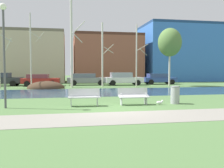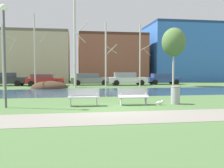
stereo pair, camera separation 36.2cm
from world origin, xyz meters
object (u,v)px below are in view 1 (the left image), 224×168
(bench_right, at_px, (133,96))
(parked_van_nearest_dark, at_px, (1,79))
(seagull, at_px, (160,102))
(parked_suv_fifth_blue, at_px, (159,78))
(streetlamp, at_px, (4,38))
(parked_sedan_second_red, at_px, (40,80))
(parked_wagon_fourth_white, at_px, (123,78))
(trash_bin, at_px, (175,95))
(parked_hatch_third_grey, at_px, (86,79))
(bench_left, at_px, (84,97))

(bench_right, xyz_separation_m, parked_van_nearest_dark, (-10.92, 16.95, 0.32))
(seagull, height_order, parked_suv_fifth_blue, parked_suv_fifth_blue)
(streetlamp, bearing_deg, parked_suv_fifth_blue, 49.68)
(seagull, height_order, parked_sedan_second_red, parked_sedan_second_red)
(seagull, xyz_separation_m, parked_sedan_second_red, (-7.82, 16.24, 0.59))
(seagull, xyz_separation_m, parked_wagon_fourth_white, (1.78, 16.14, 0.67))
(trash_bin, xyz_separation_m, parked_wagon_fourth_white, (0.83, 15.90, 0.30))
(parked_hatch_third_grey, bearing_deg, bench_left, -94.66)
(bench_left, bearing_deg, streetlamp, -179.92)
(parked_sedan_second_red, height_order, parked_hatch_third_grey, parked_hatch_third_grey)
(parked_sedan_second_red, relative_size, parked_suv_fifth_blue, 1.00)
(bench_left, height_order, bench_right, same)
(seagull, bearing_deg, trash_bin, 14.24)
(bench_left, bearing_deg, bench_right, 0.00)
(bench_right, xyz_separation_m, parked_sedan_second_red, (-6.47, 15.94, 0.25))
(parked_van_nearest_dark, bearing_deg, parked_sedan_second_red, -12.83)
(seagull, xyz_separation_m, parked_suv_fifth_blue, (6.69, 17.20, 0.60))
(bench_left, height_order, streetlamp, streetlamp)
(bench_right, relative_size, parked_sedan_second_red, 0.39)
(bench_left, height_order, trash_bin, trash_bin)
(parked_suv_fifth_blue, bearing_deg, streetlamp, -130.32)
(parked_wagon_fourth_white, bearing_deg, parked_sedan_second_red, 179.40)
(bench_right, bearing_deg, parked_wagon_fourth_white, 78.83)
(bench_right, xyz_separation_m, parked_hatch_third_grey, (-1.21, 16.71, 0.28))
(parked_suv_fifth_blue, bearing_deg, parked_hatch_third_grey, -178.85)
(bench_left, height_order, parked_sedan_second_red, parked_sedan_second_red)
(parked_van_nearest_dark, height_order, parked_suv_fifth_blue, parked_van_nearest_dark)
(bench_left, xyz_separation_m, parked_wagon_fourth_white, (5.70, 15.84, 0.33))
(parked_wagon_fourth_white, bearing_deg, parked_van_nearest_dark, 175.46)
(seagull, height_order, parked_wagon_fourth_white, parked_wagon_fourth_white)
(streetlamp, distance_m, parked_hatch_third_grey, 17.67)
(seagull, xyz_separation_m, parked_hatch_third_grey, (-2.55, 17.01, 0.62))
(bench_left, distance_m, parked_hatch_third_grey, 16.77)
(bench_right, relative_size, trash_bin, 1.70)
(parked_wagon_fourth_white, bearing_deg, bench_left, -109.78)
(trash_bin, relative_size, parked_wagon_fourth_white, 0.21)
(parked_hatch_third_grey, distance_m, parked_suv_fifth_blue, 9.24)
(bench_left, relative_size, parked_van_nearest_dark, 0.36)
(parked_sedan_second_red, bearing_deg, parked_hatch_third_grey, 8.34)
(trash_bin, relative_size, parked_suv_fifth_blue, 0.23)
(streetlamp, bearing_deg, parked_sedan_second_red, 90.58)
(bench_left, height_order, parked_van_nearest_dark, parked_van_nearest_dark)
(parked_van_nearest_dark, bearing_deg, streetlamp, -74.77)
(parked_wagon_fourth_white, bearing_deg, parked_hatch_third_grey, 168.61)
(seagull, distance_m, parked_van_nearest_dark, 21.19)
(seagull, relative_size, parked_van_nearest_dark, 0.09)
(bench_left, distance_m, bench_right, 2.57)
(bench_left, xyz_separation_m, parked_suv_fifth_blue, (10.60, 16.89, 0.26))
(seagull, height_order, streetlamp, streetlamp)
(seagull, height_order, parked_hatch_third_grey, parked_hatch_third_grey)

